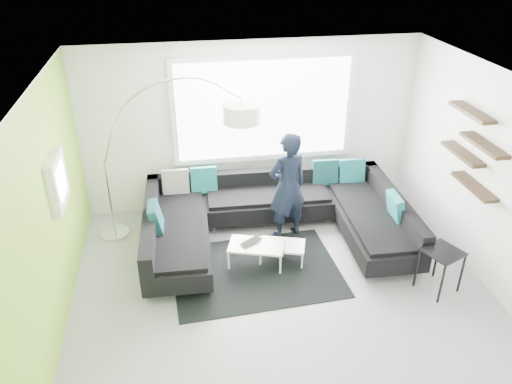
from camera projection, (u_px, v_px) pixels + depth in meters
ground at (282, 291)px, 6.68m from camera, size 5.50×5.50×0.00m
room_shell at (285, 162)px, 6.00m from camera, size 5.54×5.04×2.82m
sectional_sofa at (276, 222)px, 7.52m from camera, size 3.95×2.53×0.84m
rug at (256, 271)px, 7.06m from camera, size 2.39×1.80×0.01m
coffee_table at (269, 252)px, 7.19m from camera, size 1.13×0.86×0.33m
arc_lamp at (104, 163)px, 7.30m from camera, size 2.45×1.22×2.50m
side_table at (439, 270)px, 6.59m from camera, size 0.59×0.59×0.61m
person at (287, 187)px, 7.47m from camera, size 0.87×0.78×1.72m
laptop at (254, 243)px, 7.08m from camera, size 0.54×0.54×0.03m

